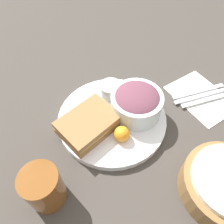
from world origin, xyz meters
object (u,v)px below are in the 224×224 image
Objects in this scene: salad_bowl at (137,102)px; dressing_cup at (111,90)px; spoon at (205,100)px; sandwich at (88,123)px; drink_glass at (44,188)px; knife at (202,96)px; fork at (198,91)px; plate at (112,119)px.

dressing_cup is (0.02, -0.09, -0.02)m from salad_bowl.
sandwich is at bearing 179.32° from spoon.
salad_bowl is 1.30× the size of drink_glass.
drink_glass is at bearing -164.63° from spoon.
knife is at bearing 148.65° from dressing_cup.
salad_bowl is 0.29m from drink_glass.
salad_bowl is 0.87× the size of spoon.
drink_glass is 0.49m from fork.
drink_glass is 0.60× the size of fork.
sandwich is at bearing -147.31° from drink_glass.
salad_bowl is at bearing 104.32° from dressing_cup.
salad_bowl is 2.21× the size of dressing_cup.
dressing_cup is at bearing -148.97° from sandwich.
knife is at bearing 165.36° from plate.
plate is 0.08m from salad_bowl.
sandwich is 1.54× the size of drink_glass.
salad_bowl is at bearing -179.29° from knife.
spoon is at bearing -90.00° from fork.
drink_glass is at bearing -160.56° from fork.
dressing_cup is 0.30m from drink_glass.
plate is at bearing -176.24° from fork.
dressing_cup is 0.27m from spoon.
knife is at bearing -177.22° from drink_glass.
plate is 1.61× the size of knife.
plate reaches higher than fork.
spoon is at bearing 161.60° from plate.
salad_bowl is 0.22m from spoon.
sandwich reaches higher than spoon.
salad_bowl is at bearing 175.79° from spoon.
knife is (-0.33, 0.07, -0.03)m from sandwich.
drink_glass is at bearing 23.05° from plate.
sandwich is at bearing -9.69° from salad_bowl.
dressing_cup is (-0.11, -0.06, -0.00)m from sandwich.
sandwich is 0.88× the size of knife.
fork and spoon have the same top height.
plate is at bearing -156.95° from drink_glass.
sandwich is at bearing -174.64° from fork.
sandwich reaches higher than knife.
sandwich is 1.03× the size of spoon.
dressing_cup reaches higher than spoon.
dressing_cup is 0.59× the size of drink_glass.
salad_bowl is (-0.13, 0.02, 0.02)m from sandwich.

